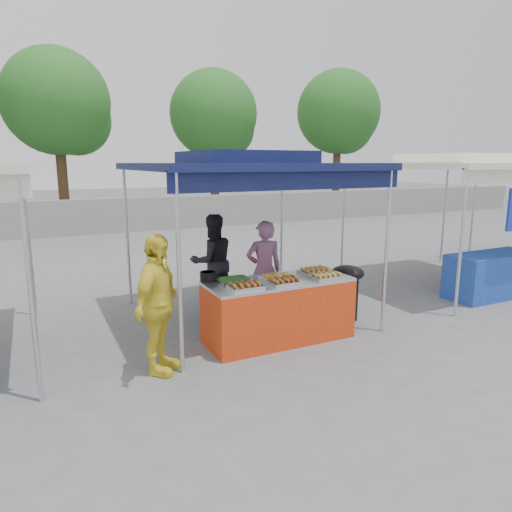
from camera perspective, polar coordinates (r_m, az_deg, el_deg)
name	(u,v)px	position (r m, az deg, el deg)	size (l,w,h in m)	color
ground_plane	(275,337)	(6.53, 2.37, -10.03)	(80.00, 80.00, 0.00)	#5C5C5F
back_wall	(125,215)	(16.68, -16.08, 4.92)	(40.00, 0.25, 1.20)	gray
main_canopy	(245,165)	(6.93, -1.38, 11.31)	(3.20, 3.20, 2.57)	silver
neighbor_stall_right	(471,206)	(9.51, 25.32, 5.64)	(3.20, 3.20, 2.57)	silver
tree_1	(61,107)	(18.27, -23.19, 16.76)	(3.71, 3.69, 6.34)	#432E19
tree_2	(217,118)	(19.83, -4.96, 16.79)	(3.63, 3.59, 6.17)	#432E19
tree_3	(340,116)	(23.12, 10.48, 16.85)	(3.91, 3.91, 6.72)	#432E19
vendor_table	(279,310)	(6.30, 2.84, -6.73)	(2.00, 0.80, 0.85)	red
food_tray_fl	(245,286)	(5.72, -1.35, -3.83)	(0.42, 0.30, 0.07)	silver
food_tray_fm	(285,282)	(5.95, 3.61, -3.23)	(0.42, 0.30, 0.07)	silver
food_tray_fr	(326,276)	(6.29, 8.75, -2.54)	(0.42, 0.30, 0.07)	silver
food_tray_bl	(234,281)	(6.00, -2.72, -3.10)	(0.42, 0.30, 0.07)	silver
food_tray_bm	(276,276)	(6.22, 2.56, -2.56)	(0.42, 0.30, 0.07)	silver
food_tray_br	(315,271)	(6.56, 7.34, -1.90)	(0.42, 0.30, 0.07)	silver
cooking_pot	(208,276)	(6.13, -6.00, -2.55)	(0.22, 0.22, 0.13)	black
skewer_cup	(280,279)	(6.02, 3.02, -2.94)	(0.07, 0.07, 0.09)	silver
wok_burner	(347,287)	(7.21, 11.29, -3.87)	(0.51, 0.51, 0.86)	black
crate_left	(226,316)	(6.85, -3.82, -7.52)	(0.55, 0.39, 0.33)	#142FA7
crate_right	(271,309)	(7.16, 1.92, -6.64)	(0.54, 0.38, 0.33)	#142FA7
crate_stacked	(271,290)	(7.07, 1.94, -4.22)	(0.50, 0.35, 0.30)	#142FA7
vendor_woman	(264,270)	(7.04, 1.00, -1.79)	(0.56, 0.37, 1.55)	#8D5A7F
helper_man	(213,261)	(7.63, -5.44, -0.67)	(0.77, 0.60, 1.58)	black
customer_person	(158,305)	(5.33, -12.20, -5.99)	(0.96, 0.40, 1.64)	yellow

